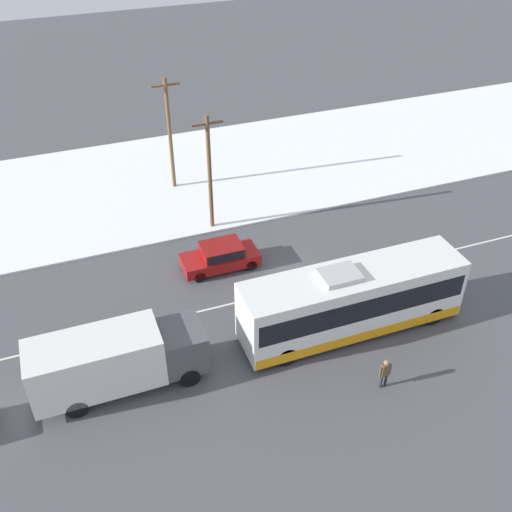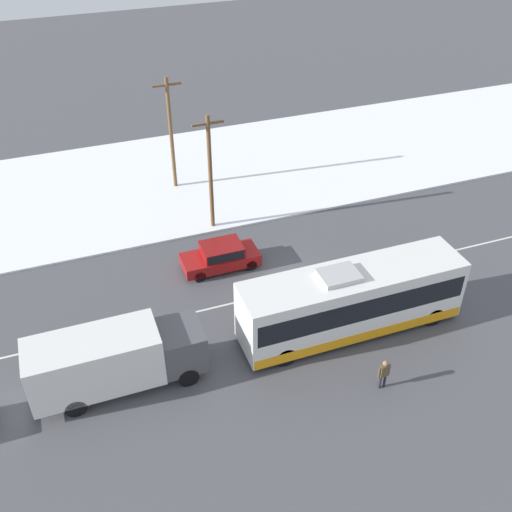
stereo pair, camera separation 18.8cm
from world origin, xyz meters
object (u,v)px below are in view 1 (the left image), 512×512
at_px(city_bus, 352,300).
at_px(pedestrian_at_stop, 385,371).
at_px(utility_pole_roadside, 210,172).
at_px(utility_pole_snowlot, 170,133).
at_px(sedan_car, 221,255).
at_px(box_truck, 115,359).

xyz_separation_m(city_bus, pedestrian_at_stop, (-0.36, -3.84, -0.79)).
relative_size(pedestrian_at_stop, utility_pole_roadside, 0.22).
relative_size(city_bus, utility_pole_snowlot, 1.43).
bearing_deg(utility_pole_snowlot, sedan_car, -88.78).
bearing_deg(sedan_car, pedestrian_at_stop, 110.30).
distance_m(sedan_car, utility_pole_roadside, 5.05).
bearing_deg(box_truck, sedan_car, 44.18).
bearing_deg(pedestrian_at_stop, city_bus, 84.69).
height_order(city_bus, sedan_car, city_bus).
distance_m(box_truck, utility_pole_snowlot, 17.62).
relative_size(sedan_car, utility_pole_snowlot, 0.56).
distance_m(box_truck, pedestrian_at_stop, 11.52).
relative_size(pedestrian_at_stop, utility_pole_snowlot, 0.21).
height_order(box_truck, pedestrian_at_stop, box_truck).
distance_m(city_bus, utility_pole_snowlot, 17.15).
xyz_separation_m(box_truck, pedestrian_at_stop, (10.76, -4.07, -0.66)).
height_order(pedestrian_at_stop, utility_pole_snowlot, utility_pole_snowlot).
relative_size(box_truck, pedestrian_at_stop, 4.66).
distance_m(city_bus, sedan_car, 8.15).
distance_m(pedestrian_at_stop, utility_pole_roadside, 15.30).
bearing_deg(box_truck, utility_pole_snowlot, 67.78).
xyz_separation_m(sedan_car, utility_pole_snowlot, (-0.20, 9.55, 3.16)).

